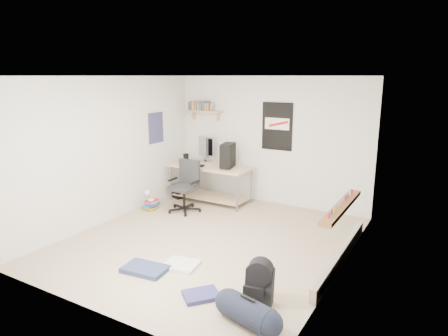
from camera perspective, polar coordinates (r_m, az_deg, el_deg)
The scene contains 26 objects.
floor at distance 6.32m, azimuth -2.10°, elevation -10.32°, with size 4.00×4.50×0.01m, color gray.
ceiling at distance 5.80m, azimuth -2.31°, elevation 13.07°, with size 4.00×4.50×0.01m, color white.
back_wall at distance 7.90m, azimuth 6.58°, elevation 3.85°, with size 4.00×0.01×2.50m, color silver.
left_wall at distance 7.19m, azimuth -15.85°, elevation 2.53°, with size 0.01×4.50×2.50m, color silver.
right_wall at distance 5.18m, azimuth 16.92°, elevation -1.53°, with size 0.01×4.50×2.50m, color silver.
desk at distance 8.09m, azimuth -1.94°, elevation -2.27°, with size 1.68×0.73×0.76m, color #BEB284.
monitor_left at distance 8.31m, azimuth -2.94°, elevation 2.39°, with size 0.37×0.09×0.40m, color #B4B3B9.
monitor_right at distance 8.31m, azimuth -2.40°, elevation 2.38°, with size 0.36×0.09×0.40m, color #A7A8AC.
pc_tower at distance 7.75m, azimuth 0.55°, elevation 1.84°, with size 0.21×0.44×0.46m, color black.
keyboard at distance 7.92m, azimuth -4.13°, elevation 0.41°, with size 0.36×0.12×0.02m, color black.
speaker_left at distance 8.33m, azimuth -5.45°, elevation 1.53°, with size 0.08×0.08×0.16m, color black.
speaker_right at distance 8.05m, azimuth 0.63°, elevation 1.29°, with size 0.10×0.10×0.19m, color black.
office_chair at distance 7.49m, azimuth -5.75°, elevation -2.59°, with size 0.63×0.63×0.97m, color black.
wall_shelf at distance 8.42m, azimuth -2.81°, elevation 8.12°, with size 0.80×0.22×0.24m, color tan.
poster_back_wall at distance 7.78m, azimuth 7.58°, elevation 5.91°, with size 0.62×0.03×0.92m, color black.
poster_left_wall at distance 8.01m, azimuth -9.70°, elevation 5.69°, with size 0.02×0.42×0.60m, color navy.
window at distance 5.43m, azimuth 17.24°, elevation 1.29°, with size 0.10×1.50×1.26m, color brown.
baseboard_heater at distance 5.85m, azimuth 16.37°, elevation -11.88°, with size 0.08×2.50×0.18m, color #B7B2A8.
backpack at distance 4.69m, azimuth 5.12°, elevation -16.42°, with size 0.31×0.25×0.41m, color black.
duffel_bag at distance 4.35m, azimuth 3.40°, elevation -19.89°, with size 0.29×0.29×0.56m, color black.
tshirt at distance 5.56m, azimuth -6.13°, elevation -13.56°, with size 0.45×0.38×0.04m, color silver.
jeans_a at distance 5.49m, azimuth -11.20°, elevation -13.97°, with size 0.57×0.36×0.06m, color navy.
jeans_b at distance 4.85m, azimuth -3.29°, elevation -17.66°, with size 0.40×0.30×0.05m, color navy.
book_stack at distance 7.75m, azimuth -10.37°, elevation -4.83°, with size 0.45×0.37×0.31m, color olive.
desk_lamp at distance 7.66m, azimuth -10.42°, elevation -3.25°, with size 0.12×0.20×0.20m, color white.
subwoofer at distance 8.44m, azimuth -6.43°, elevation -3.27°, with size 0.25×0.25×0.28m, color black.
Camera 1 is at (3.11, -4.90, 2.50)m, focal length 32.00 mm.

